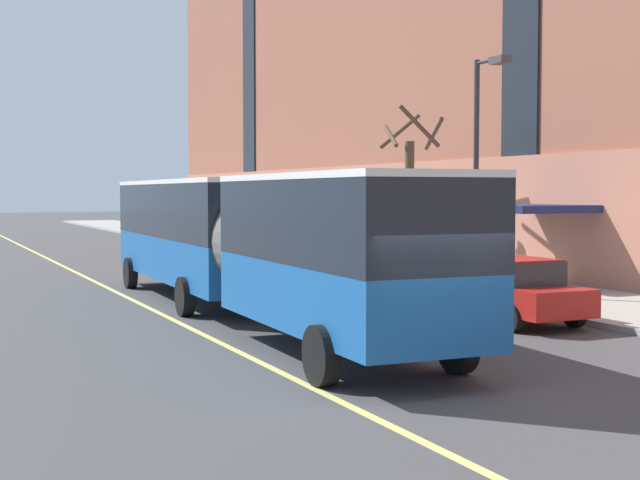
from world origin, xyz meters
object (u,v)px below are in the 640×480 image
at_px(parked_car_silver_0, 244,246).
at_px(city_bus, 243,236).
at_px(parked_car_red_3, 184,236).
at_px(parked_car_black_5, 300,255).
at_px(street_tree_far_uptown, 410,189).
at_px(street_lamp, 481,151).
at_px(parked_car_red_1, 509,290).

bearing_deg(parked_car_silver_0, city_bus, -109.87).
relative_size(parked_car_red_3, parked_car_black_5, 1.05).
height_order(parked_car_silver_0, parked_car_black_5, same).
relative_size(parked_car_silver_0, parked_car_red_3, 1.00).
height_order(parked_car_red_3, street_tree_far_uptown, street_tree_far_uptown).
relative_size(parked_car_red_3, street_lamp, 0.67).
bearing_deg(city_bus, street_tree_far_uptown, 39.02).
relative_size(city_bus, street_lamp, 2.85).
bearing_deg(street_lamp, parked_car_black_5, 100.38).
bearing_deg(parked_car_red_3, street_lamp, -85.83).
height_order(city_bus, street_tree_far_uptown, street_tree_far_uptown).
relative_size(parked_car_black_5, street_lamp, 0.64).
bearing_deg(parked_car_black_5, parked_car_red_3, 90.40).
relative_size(city_bus, parked_car_red_1, 4.37).
bearing_deg(parked_car_red_1, street_lamp, 64.25).
bearing_deg(parked_car_silver_0, street_lamp, -83.68).
distance_m(city_bus, street_lamp, 7.77).
height_order(parked_car_silver_0, street_lamp, street_lamp).
bearing_deg(parked_car_red_1, parked_car_silver_0, 89.45).
bearing_deg(parked_car_black_5, street_lamp, -79.62).
relative_size(parked_car_red_3, street_tree_far_uptown, 0.74).
xyz_separation_m(city_bus, parked_car_red_1, (5.53, -3.42, -1.24)).
distance_m(city_bus, parked_car_red_3, 25.60).
relative_size(city_bus, parked_car_silver_0, 4.27).
height_order(street_tree_far_uptown, street_lamp, street_lamp).
distance_m(parked_car_red_3, street_lamp, 24.78).
height_order(parked_car_silver_0, street_tree_far_uptown, street_tree_far_uptown).
distance_m(parked_car_silver_0, parked_car_red_3, 9.14).
xyz_separation_m(parked_car_silver_0, street_tree_far_uptown, (3.43, -8.40, 2.46)).
height_order(city_bus, parked_car_silver_0, city_bus).
height_order(city_bus, parked_car_black_5, city_bus).
height_order(city_bus, street_lamp, street_lamp).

